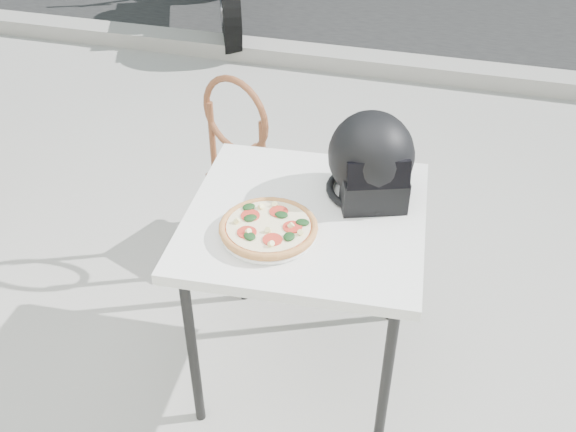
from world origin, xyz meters
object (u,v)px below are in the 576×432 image
(plate, at_px, (269,233))
(cafe_chair_main, at_px, (250,157))
(cafe_table_main, at_px, (305,229))
(helmet, at_px, (371,161))
(pizza, at_px, (268,227))

(plate, distance_m, cafe_chair_main, 0.89)
(cafe_table_main, relative_size, plate, 2.09)
(helmet, bearing_deg, pizza, -150.39)
(plate, relative_size, pizza, 1.22)
(plate, distance_m, pizza, 0.02)
(cafe_table_main, bearing_deg, plate, -119.83)
(cafe_table_main, relative_size, helmet, 2.19)
(cafe_table_main, distance_m, pizza, 0.20)
(cafe_table_main, height_order, helmet, helmet)
(pizza, distance_m, helmet, 0.42)
(cafe_table_main, distance_m, helmet, 0.32)
(plate, bearing_deg, cafe_chair_main, 113.09)
(cafe_table_main, height_order, cafe_chair_main, cafe_chair_main)
(plate, xyz_separation_m, cafe_chair_main, (-0.34, 0.79, -0.24))
(cafe_table_main, bearing_deg, helmet, 43.30)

